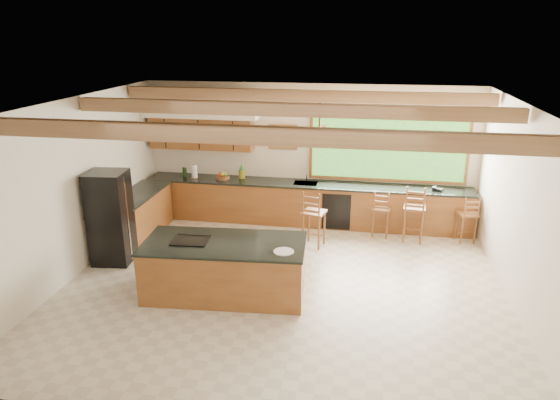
# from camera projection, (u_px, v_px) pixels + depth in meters

# --- Properties ---
(ground) EXTENTS (7.20, 7.20, 0.00)m
(ground) POSITION_uv_depth(u_px,v_px,m) (283.00, 285.00, 8.35)
(ground) COLOR beige
(ground) RESTS_ON ground
(room_shell) EXTENTS (7.27, 6.54, 3.02)m
(room_shell) POSITION_uv_depth(u_px,v_px,m) (280.00, 147.00, 8.27)
(room_shell) COLOR beige
(room_shell) RESTS_ON ground
(counter_run) EXTENTS (7.12, 3.10, 1.25)m
(counter_run) POSITION_uv_depth(u_px,v_px,m) (265.00, 207.00, 10.68)
(counter_run) COLOR brown
(counter_run) RESTS_ON ground
(island) EXTENTS (2.63, 1.39, 0.91)m
(island) POSITION_uv_depth(u_px,v_px,m) (225.00, 268.00, 7.97)
(island) COLOR brown
(island) RESTS_ON ground
(refrigerator) EXTENTS (0.73, 0.71, 1.70)m
(refrigerator) POSITION_uv_depth(u_px,v_px,m) (111.00, 218.00, 8.97)
(refrigerator) COLOR black
(refrigerator) RESTS_ON ground
(bar_stool_a) EXTENTS (0.50, 0.50, 1.16)m
(bar_stool_a) POSITION_uv_depth(u_px,v_px,m) (314.00, 214.00, 9.62)
(bar_stool_a) COLOR brown
(bar_stool_a) RESTS_ON ground
(bar_stool_b) EXTENTS (0.41, 0.41, 1.00)m
(bar_stool_b) POSITION_uv_depth(u_px,v_px,m) (382.00, 210.00, 10.12)
(bar_stool_b) COLOR brown
(bar_stool_b) RESTS_ON ground
(bar_stool_c) EXTENTS (0.47, 0.47, 1.19)m
(bar_stool_c) POSITION_uv_depth(u_px,v_px,m) (415.00, 209.00, 9.84)
(bar_stool_c) COLOR brown
(bar_stool_c) RESTS_ON ground
(bar_stool_d) EXTENTS (0.43, 0.43, 0.98)m
(bar_stool_d) POSITION_uv_depth(u_px,v_px,m) (468.00, 215.00, 9.85)
(bar_stool_d) COLOR brown
(bar_stool_d) RESTS_ON ground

